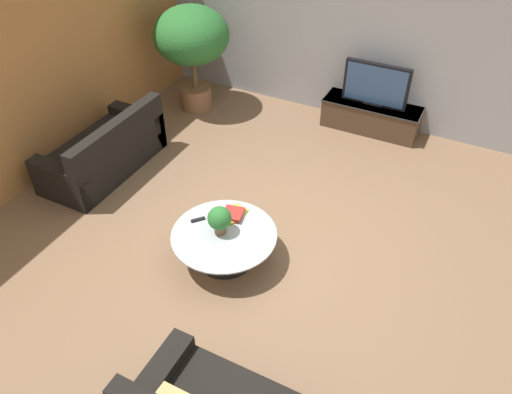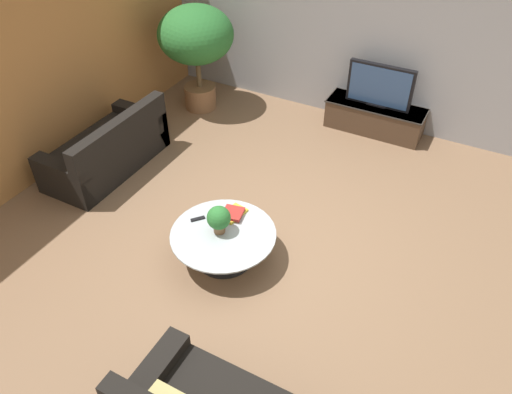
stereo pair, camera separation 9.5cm
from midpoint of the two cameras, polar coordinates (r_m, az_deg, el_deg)
ground_plane at (r=5.86m, az=0.27°, el=-4.87°), size 24.00×24.00×0.00m
back_wall_stone at (r=7.71m, az=11.85°, el=18.97°), size 7.40×0.12×3.00m
side_wall_left at (r=6.98m, az=-24.37°, el=14.16°), size 0.12×7.40×3.00m
media_console at (r=7.87m, az=12.65°, el=9.02°), size 1.47×0.50×0.44m
television at (r=7.63m, az=13.20°, el=12.39°), size 0.96×0.13×0.63m
coffee_table at (r=5.47m, az=-4.13°, el=-5.06°), size 1.15×1.15×0.38m
couch_by_wall at (r=7.08m, az=-17.25°, el=4.88°), size 0.84×1.75×0.84m
potted_palm_tall at (r=7.96m, az=-7.74°, el=17.34°), size 1.16×1.16×1.65m
potted_plant_tabletop at (r=5.29m, az=-4.70°, el=-2.53°), size 0.26×0.26×0.33m
book_stack at (r=5.59m, az=-3.10°, el=-1.91°), size 0.26×0.33×0.06m
remote_black at (r=5.57m, az=-7.13°, el=-2.59°), size 0.13×0.15×0.02m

